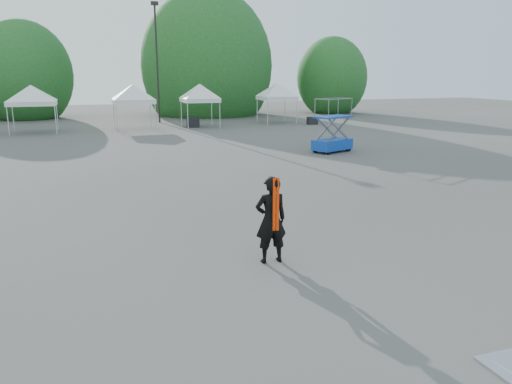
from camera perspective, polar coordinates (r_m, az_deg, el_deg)
name	(u,v)px	position (r m, az deg, el deg)	size (l,w,h in m)	color
ground	(236,243)	(12.47, -2.29, -5.84)	(120.00, 120.00, 0.00)	#474442
light_pole_east	(157,56)	(43.76, -11.27, 15.01)	(0.60, 0.25, 9.80)	black
tree_mid_w	(24,75)	(51.47, -25.02, 12.00)	(4.16, 4.16, 6.33)	#382314
tree_mid_e	(207,66)	(51.79, -5.62, 14.16)	(5.12, 5.12, 7.79)	#382314
tree_far_e	(332,78)	(54.56, 8.66, 12.76)	(3.84, 3.84, 5.84)	#382314
tent_d	(31,89)	(38.63, -24.34, 10.69)	(4.48, 4.48, 3.88)	silver
tent_e	(133,88)	(38.62, -13.90, 11.47)	(4.15, 4.15, 3.88)	silver
tent_f	(200,87)	(39.51, -6.47, 11.81)	(3.81, 3.81, 3.88)	silver
tent_g	(277,86)	(42.60, 2.40, 11.99)	(3.94, 3.94, 3.88)	silver
man	(271,220)	(10.97, 1.71, -3.18)	(0.72, 0.49, 1.96)	black
scissor_lift	(333,125)	(26.96, 8.78, 7.55)	(2.45, 1.87, 2.83)	#0B3593
crate_mid	(193,122)	(39.59, -7.22, 7.91)	(0.99, 0.77, 0.77)	black
crate_east	(312,121)	(41.74, 6.46, 8.11)	(0.80, 0.62, 0.62)	black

